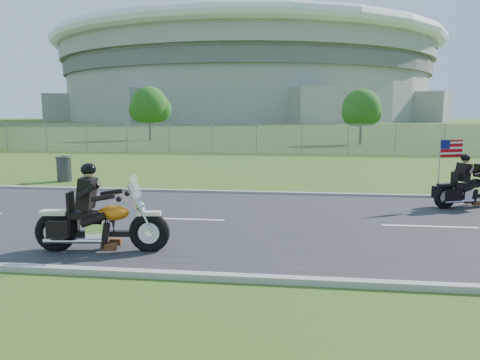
# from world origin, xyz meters

# --- Properties ---
(ground) EXTENTS (420.00, 420.00, 0.00)m
(ground) POSITION_xyz_m (0.00, 0.00, 0.00)
(ground) COLOR #32561A
(ground) RESTS_ON ground
(road) EXTENTS (120.00, 8.00, 0.04)m
(road) POSITION_xyz_m (0.00, 0.00, 0.02)
(road) COLOR #28282B
(road) RESTS_ON ground
(curb_north) EXTENTS (120.00, 0.18, 0.12)m
(curb_north) POSITION_xyz_m (0.00, 4.05, 0.05)
(curb_north) COLOR #9E9B93
(curb_north) RESTS_ON ground
(curb_south) EXTENTS (120.00, 0.18, 0.12)m
(curb_south) POSITION_xyz_m (0.00, -4.05, 0.05)
(curb_south) COLOR #9E9B93
(curb_south) RESTS_ON ground
(fence) EXTENTS (60.00, 0.03, 2.00)m
(fence) POSITION_xyz_m (-5.00, 20.00, 1.00)
(fence) COLOR gray
(fence) RESTS_ON ground
(stadium) EXTENTS (140.40, 140.40, 29.20)m
(stadium) POSITION_xyz_m (-20.00, 170.00, 15.58)
(stadium) COLOR #A3A099
(stadium) RESTS_ON ground
(tree_fence_near) EXTENTS (3.52, 3.28, 4.75)m
(tree_fence_near) POSITION_xyz_m (6.04, 30.04, 2.97)
(tree_fence_near) COLOR #382316
(tree_fence_near) RESTS_ON ground
(tree_fence_mid) EXTENTS (3.96, 3.69, 5.30)m
(tree_fence_mid) POSITION_xyz_m (-13.95, 34.04, 3.30)
(tree_fence_mid) COLOR #382316
(tree_fence_mid) RESTS_ON ground
(motorcycle_lead) EXTENTS (2.62, 0.82, 1.77)m
(motorcycle_lead) POSITION_xyz_m (-2.86, -2.85, 0.56)
(motorcycle_lead) COLOR black
(motorcycle_lead) RESTS_ON ground
(motorcycle_follow) EXTENTS (2.17, 1.23, 1.93)m
(motorcycle_follow) POSITION_xyz_m (5.71, 2.63, 0.53)
(motorcycle_follow) COLOR black
(motorcycle_follow) RESTS_ON ground
(trash_can) EXTENTS (0.61, 0.61, 0.96)m
(trash_can) POSITION_xyz_m (-8.32, 6.09, 0.48)
(trash_can) COLOR #3B3C41
(trash_can) RESTS_ON ground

